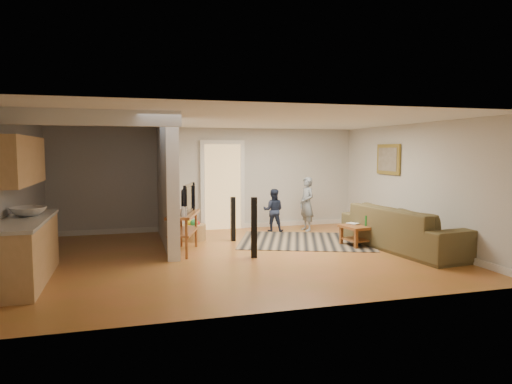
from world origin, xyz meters
TOP-DOWN VIEW (x-y plane):
  - ground at (0.00, 0.00)m, footprint 7.50×7.50m
  - room_shell at (-1.07, 0.43)m, footprint 7.54×6.02m
  - area_rug at (1.71, 0.94)m, footprint 3.33×2.90m
  - sofa at (3.30, -0.36)m, footprint 1.45×2.99m
  - coffee_table at (2.81, 0.27)m, footprint 1.15×0.78m
  - tv_console at (-0.94, 0.54)m, footprint 0.80×1.29m
  - speaker_left at (0.24, -0.20)m, footprint 0.13×0.13m
  - speaker_right at (0.21, 1.40)m, footprint 0.10×0.10m
  - toy_basket at (-0.60, 1.70)m, footprint 0.53×0.53m
  - child at (2.21, 2.14)m, footprint 0.38×0.52m
  - toddler at (1.40, 2.26)m, footprint 0.61×0.55m

SIDE VIEW (x-z plane):
  - ground at x=0.00m, z-range 0.00..0.00m
  - sofa at x=3.30m, z-range -0.42..0.42m
  - child at x=2.21m, z-range -0.65..0.65m
  - toddler at x=1.40m, z-range -0.51..0.51m
  - area_rug at x=1.71m, z-range 0.00..0.01m
  - toy_basket at x=-0.60m, z-range -0.04..0.43m
  - coffee_table at x=2.81m, z-range 0.01..0.64m
  - speaker_right at x=0.21m, z-range 0.00..0.96m
  - speaker_left at x=0.24m, z-range 0.00..1.11m
  - tv_console at x=-0.94m, z-range 0.17..1.21m
  - room_shell at x=-1.07m, z-range 0.20..2.72m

